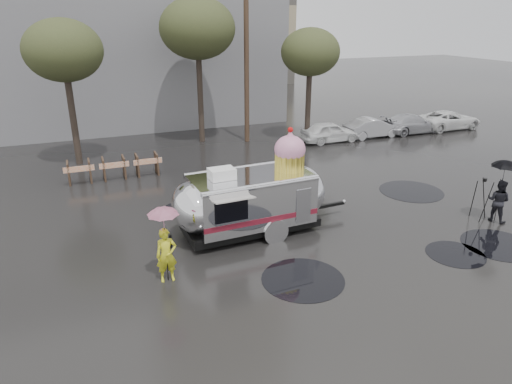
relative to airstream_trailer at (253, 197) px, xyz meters
name	(u,v)px	position (x,y,z in m)	size (l,w,h in m)	color
ground	(329,255)	(1.64, -2.44, -1.28)	(120.00, 120.00, 0.00)	black
puddles	(379,228)	(4.25, -1.43, -1.28)	(11.71, 8.82, 0.01)	black
grey_building	(107,24)	(-2.36, 21.56, 5.22)	(22.00, 12.00, 13.00)	slate
utility_pole	(246,61)	(4.14, 11.56, 3.34)	(1.60, 0.28, 9.00)	#473323
tree_left	(63,51)	(-5.36, 10.56, 4.20)	(3.64, 3.64, 6.95)	#382D26
tree_mid	(197,29)	(1.64, 12.56, 5.06)	(4.20, 4.20, 8.03)	#382D26
tree_right	(310,53)	(7.64, 10.56, 3.77)	(3.36, 3.36, 6.42)	#382D26
barricade_row	(114,168)	(-3.91, 7.52, -0.76)	(4.30, 0.80, 1.00)	#473323
parked_cars	(397,123)	(13.42, 9.56, -0.56)	(13.20, 1.90, 1.50)	silver
airstream_trailer	(253,197)	(0.00, 0.00, 0.00)	(6.79, 2.73, 3.65)	silver
person_left	(166,255)	(-3.39, -2.02, -0.48)	(0.57, 0.38, 1.60)	gold
umbrella_pink	(164,219)	(-3.39, -2.02, 0.63)	(1.06, 1.06, 2.27)	pink
person_right	(498,201)	(8.57, -2.46, -0.49)	(0.76, 0.42, 1.58)	black
umbrella_black	(505,170)	(8.57, -2.46, 0.67)	(1.17, 1.17, 2.35)	black
tripod	(482,195)	(8.16, -2.08, -0.33)	(0.65, 0.60, 1.59)	black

